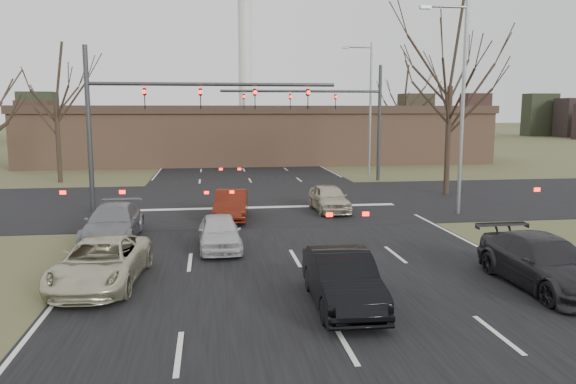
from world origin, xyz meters
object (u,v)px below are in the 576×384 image
(mast_arm_near, at_px, (158,108))
(car_red_ahead, at_px, (231,205))
(car_black_hatch, at_px, (342,279))
(mast_arm_far, at_px, (340,109))
(car_grey_ahead, at_px, (113,223))
(car_silver_ahead, at_px, (329,198))
(car_white_sedan, at_px, (219,232))
(building, at_px, (260,134))
(streetlight_right_far, at_px, (368,101))
(car_charcoal_sedan, at_px, (545,263))
(streetlight_right_near, at_px, (460,96))
(car_silver_suv, at_px, (101,263))

(mast_arm_near, relative_size, car_red_ahead, 2.98)
(mast_arm_near, distance_m, car_black_hatch, 16.34)
(car_black_hatch, bearing_deg, mast_arm_near, 112.80)
(mast_arm_far, relative_size, car_black_hatch, 2.60)
(car_grey_ahead, xyz_separation_m, car_silver_ahead, (9.50, 4.88, -0.02))
(car_white_sedan, height_order, car_red_ahead, car_red_ahead)
(car_black_hatch, distance_m, car_grey_ahead, 10.89)
(car_red_ahead, bearing_deg, mast_arm_near, 145.74)
(car_grey_ahead, bearing_deg, mast_arm_near, 79.55)
(building, height_order, car_red_ahead, building)
(streetlight_right_far, height_order, car_silver_ahead, streetlight_right_far)
(mast_arm_far, distance_m, car_black_hatch, 25.68)
(car_charcoal_sedan, bearing_deg, mast_arm_far, 89.58)
(streetlight_right_far, xyz_separation_m, car_charcoal_sedan, (-2.82, -27.97, -4.86))
(streetlight_right_near, relative_size, car_charcoal_sedan, 2.01)
(mast_arm_far, distance_m, car_silver_suv, 25.49)
(streetlight_right_near, bearing_deg, car_silver_suv, -148.61)
(car_silver_suv, height_order, car_charcoal_sedan, car_charcoal_sedan)
(car_white_sedan, bearing_deg, mast_arm_far, 63.16)
(streetlight_right_near, height_order, car_silver_ahead, streetlight_right_near)
(building, bearing_deg, car_charcoal_sedan, -83.41)
(car_white_sedan, relative_size, car_silver_ahead, 0.95)
(streetlight_right_far, bearing_deg, car_charcoal_sedan, -95.76)
(building, relative_size, mast_arm_near, 3.50)
(mast_arm_near, bearing_deg, car_red_ahead, -39.53)
(mast_arm_far, distance_m, streetlight_right_far, 5.12)
(car_charcoal_sedan, bearing_deg, building, 95.41)
(building, xyz_separation_m, car_silver_ahead, (1.00, -26.45, -2.00))
(car_grey_ahead, bearing_deg, car_black_hatch, -49.09)
(streetlight_right_near, distance_m, car_black_hatch, 15.14)
(streetlight_right_far, distance_m, car_white_sedan, 25.71)
(streetlight_right_far, bearing_deg, building, 123.65)
(car_white_sedan, bearing_deg, streetlight_right_far, 60.62)
(car_white_sedan, xyz_separation_m, car_black_hatch, (2.99, -6.38, 0.08))
(mast_arm_near, bearing_deg, car_charcoal_sedan, -49.99)
(car_charcoal_sedan, relative_size, car_red_ahead, 1.22)
(streetlight_right_far, height_order, car_silver_suv, streetlight_right_far)
(car_charcoal_sedan, relative_size, car_grey_ahead, 1.06)
(car_silver_ahead, bearing_deg, car_silver_suv, -132.07)
(streetlight_right_far, distance_m, car_silver_suv, 30.55)
(mast_arm_near, bearing_deg, car_silver_ahead, -10.01)
(car_silver_suv, bearing_deg, car_silver_ahead, 54.40)
(mast_arm_near, xyz_separation_m, car_silver_ahead, (8.23, -1.45, -4.41))
(car_silver_suv, xyz_separation_m, car_red_ahead, (4.08, 9.21, 0.01))
(mast_arm_far, relative_size, car_white_sedan, 3.02)
(car_silver_suv, bearing_deg, streetlight_right_far, 64.25)
(mast_arm_far, relative_size, streetlight_right_far, 1.11)
(car_silver_suv, relative_size, car_white_sedan, 1.29)
(mast_arm_near, xyz_separation_m, streetlight_right_far, (14.55, 14.00, 0.51))
(car_charcoal_sedan, distance_m, car_grey_ahead, 15.08)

